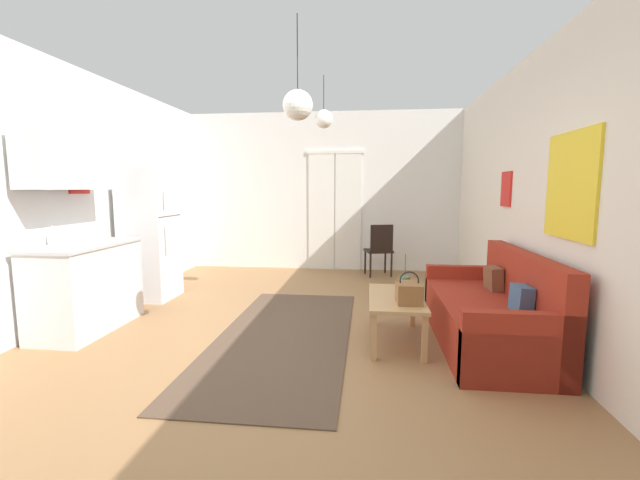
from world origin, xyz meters
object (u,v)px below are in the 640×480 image
at_px(couch, 494,315).
at_px(pendant_lamp_far, 324,119).
at_px(handbag, 409,293).
at_px(pendant_lamp_near, 298,105).
at_px(accent_chair, 380,248).
at_px(coffee_table, 396,302).
at_px(bamboo_vase, 405,285).
at_px(refrigerator, 150,234).

height_order(couch, pendant_lamp_far, pendant_lamp_far).
height_order(handbag, pendant_lamp_near, pendant_lamp_near).
bearing_deg(pendant_lamp_far, handbag, -56.95).
xyz_separation_m(accent_chair, pendant_lamp_near, (-0.77, -3.53, 1.64)).
distance_m(coffee_table, handbag, 0.28).
xyz_separation_m(accent_chair, pendant_lamp_far, (-0.75, -1.77, 1.82)).
bearing_deg(bamboo_vase, handbag, -88.26).
xyz_separation_m(couch, pendant_lamp_near, (-1.76, -0.58, 1.85)).
bearing_deg(handbag, coffee_table, 115.11).
distance_m(couch, accent_chair, 3.12).
bearing_deg(pendant_lamp_far, refrigerator, 179.42).
relative_size(handbag, pendant_lamp_near, 0.35).
height_order(coffee_table, accent_chair, accent_chair).
relative_size(coffee_table, pendant_lamp_far, 1.62).
bearing_deg(pendant_lamp_near, bamboo_vase, 34.87).
xyz_separation_m(refrigerator, pendant_lamp_near, (2.30, -1.78, 1.26)).
relative_size(accent_chair, pendant_lamp_near, 1.08).
bearing_deg(refrigerator, couch, -16.52).
xyz_separation_m(coffee_table, accent_chair, (-0.07, 2.98, 0.10)).
bearing_deg(couch, pendant_lamp_near, -161.84).
bearing_deg(coffee_table, refrigerator, 158.58).
bearing_deg(refrigerator, coffee_table, -21.42).
xyz_separation_m(coffee_table, pendant_lamp_far, (-0.83, 1.21, 1.92)).
bearing_deg(accent_chair, coffee_table, 76.05).
xyz_separation_m(bamboo_vase, refrigerator, (-3.24, 1.13, 0.33)).
bearing_deg(handbag, couch, 16.51).
height_order(handbag, pendant_lamp_far, pendant_lamp_far).
bearing_deg(coffee_table, bamboo_vase, 50.04).
bearing_deg(coffee_table, pendant_lamp_far, 124.30).
relative_size(bamboo_vase, handbag, 1.37).
bearing_deg(couch, handbag, -163.49).
distance_m(refrigerator, pendant_lamp_near, 3.17).
xyz_separation_m(refrigerator, pendant_lamp_far, (2.32, -0.02, 1.44)).
bearing_deg(handbag, pendant_lamp_far, 123.05).
height_order(bamboo_vase, pendant_lamp_far, pendant_lamp_far).
height_order(couch, accent_chair, couch).
relative_size(coffee_table, refrigerator, 0.58).
xyz_separation_m(couch, refrigerator, (-4.06, 1.20, 0.59)).
relative_size(couch, handbag, 6.64).
distance_m(handbag, pendant_lamp_near, 1.88).
bearing_deg(couch, accent_chair, 108.47).
height_order(refrigerator, pendant_lamp_far, pendant_lamp_far).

